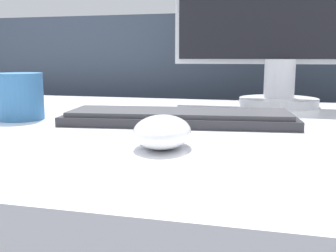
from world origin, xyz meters
name	(u,v)px	position (x,y,z in m)	size (l,w,h in m)	color
partition_panel	(232,178)	(0.00, 0.55, 0.51)	(5.00, 0.03, 1.03)	#333D4C
computer_mouse_near	(162,132)	(-0.04, -0.19, 0.80)	(0.09, 0.11, 0.04)	white
keyboard	(179,117)	(-0.06, 0.00, 0.79)	(0.42, 0.17, 0.02)	#28282D
monitor	(283,9)	(0.12, 0.31, 1.01)	(0.51, 0.19, 0.43)	silver
mug	(20,96)	(-0.36, -0.02, 0.82)	(0.09, 0.09, 0.09)	teal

